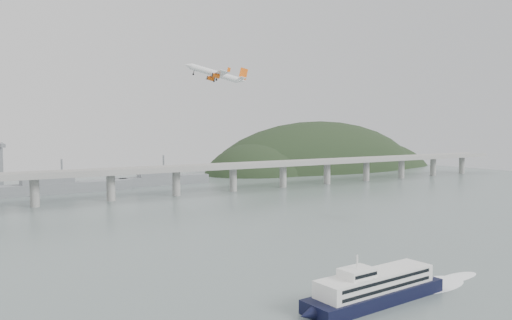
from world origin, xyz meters
TOP-DOWN VIEW (x-y plane):
  - ground at (0.00, 0.00)m, footprint 900.00×900.00m
  - bridge at (-1.15, 200.00)m, footprint 800.00×22.00m
  - headland at (285.18, 331.75)m, footprint 365.00×155.00m
  - ferry at (-23.28, -48.04)m, footprint 81.87×16.51m
  - airliner at (1.71, 99.31)m, footprint 37.27×34.13m

SIDE VIEW (x-z plane):
  - headland at x=285.18m, z-range -97.34..58.66m
  - ground at x=0.00m, z-range 0.00..0.00m
  - ferry at x=-23.28m, z-range -3.53..11.90m
  - bridge at x=-1.15m, z-range 5.70..29.60m
  - airliner at x=1.71m, z-range 76.22..87.94m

